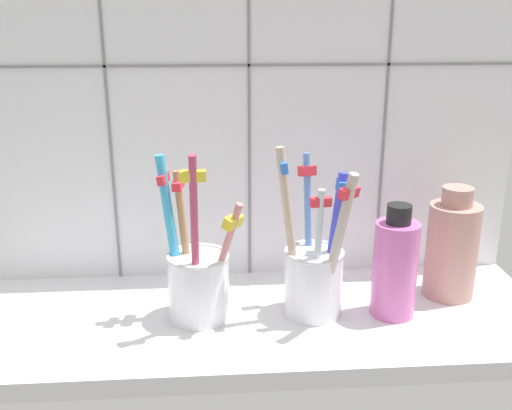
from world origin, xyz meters
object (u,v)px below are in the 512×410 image
at_px(ceramic_vase, 452,247).
at_px(soap_bottle, 395,266).
at_px(toothbrush_cup_right, 314,271).
at_px(toothbrush_cup_left, 197,277).

relative_size(ceramic_vase, soap_bottle, 1.04).
relative_size(toothbrush_cup_right, soap_bottle, 1.51).
height_order(toothbrush_cup_left, toothbrush_cup_right, same).
distance_m(toothbrush_cup_left, toothbrush_cup_right, 0.12).
xyz_separation_m(toothbrush_cup_right, soap_bottle, (0.08, -0.01, 0.01)).
bearing_deg(toothbrush_cup_right, soap_bottle, -6.69).
bearing_deg(toothbrush_cup_left, soap_bottle, -3.03).
relative_size(toothbrush_cup_left, ceramic_vase, 1.45).
relative_size(toothbrush_cup_right, ceramic_vase, 1.45).
bearing_deg(toothbrush_cup_left, ceramic_vase, 5.80).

